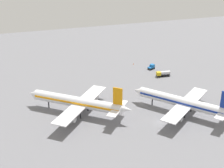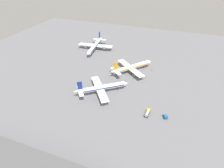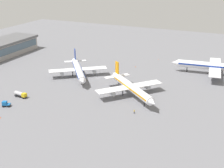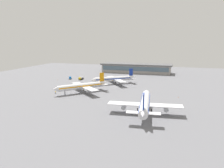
{
  "view_description": "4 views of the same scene",
  "coord_description": "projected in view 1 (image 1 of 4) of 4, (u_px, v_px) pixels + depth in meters",
  "views": [
    {
      "loc": [
        -84.01,
        46.74,
        54.46
      ],
      "look_at": [
        21.76,
        9.39,
        6.69
      ],
      "focal_mm": 51.77,
      "sensor_mm": 36.0,
      "label": 1
    },
    {
      "loc": [
        44.45,
        -101.56,
        76.08
      ],
      "look_at": [
        7.67,
        -0.91,
        2.12
      ],
      "focal_mm": 28.97,
      "sensor_mm": 36.0,
      "label": 2
    },
    {
      "loc": [
        134.74,
        69.2,
        55.71
      ],
      "look_at": [
        11.73,
        13.06,
        2.79
      ],
      "focal_mm": 48.6,
      "sensor_mm": 36.0,
      "label": 3
    },
    {
      "loc": [
        -45.31,
        155.48,
        34.1
      ],
      "look_at": [
        0.34,
        6.59,
        3.38
      ],
      "focal_mm": 35.5,
      "sensor_mm": 36.0,
      "label": 4
    }
  ],
  "objects": [
    {
      "name": "ground",
      "position": [
        160.0,
        123.0,
        108.53
      ],
      "size": [
        288.0,
        288.0,
        0.0
      ],
      "primitive_type": "plane",
      "color": "slate"
    },
    {
      "name": "airplane_at_gate",
      "position": [
        78.0,
        102.0,
        112.76
      ],
      "size": [
        30.12,
        32.92,
        12.24
      ],
      "rotation": [
        0.0,
        0.0,
        0.86
      ],
      "color": "white",
      "rests_on": "ground"
    },
    {
      "name": "airplane_taxiing",
      "position": [
        183.0,
        102.0,
        113.01
      ],
      "size": [
        32.77,
        27.74,
        11.79
      ],
      "rotation": [
        0.0,
        0.0,
        0.65
      ],
      "color": "white",
      "rests_on": "ground"
    },
    {
      "name": "baggage_tug",
      "position": [
        152.0,
        67.0,
        155.62
      ],
      "size": [
        3.23,
        3.69,
        2.3
      ],
      "rotation": [
        0.0,
        0.0,
        5.12
      ],
      "color": "black",
      "rests_on": "ground"
    },
    {
      "name": "fuel_truck",
      "position": [
        163.0,
        73.0,
        146.76
      ],
      "size": [
        2.71,
        6.46,
        2.5
      ],
      "rotation": [
        0.0,
        0.0,
        1.47
      ],
      "color": "black",
      "rests_on": "ground"
    },
    {
      "name": "ground_crew_worker",
      "position": [
        50.0,
        96.0,
        125.56
      ],
      "size": [
        0.58,
        0.41,
        1.67
      ],
      "rotation": [
        0.0,
        0.0,
        4.8
      ],
      "color": "#1E2338",
      "rests_on": "ground"
    },
    {
      "name": "safety_cone_far_side",
      "position": [
        134.0,
        64.0,
        162.19
      ],
      "size": [
        0.44,
        0.44,
        0.6
      ],
      "primitive_type": "cone",
      "color": "#EA590C",
      "rests_on": "ground"
    }
  ]
}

